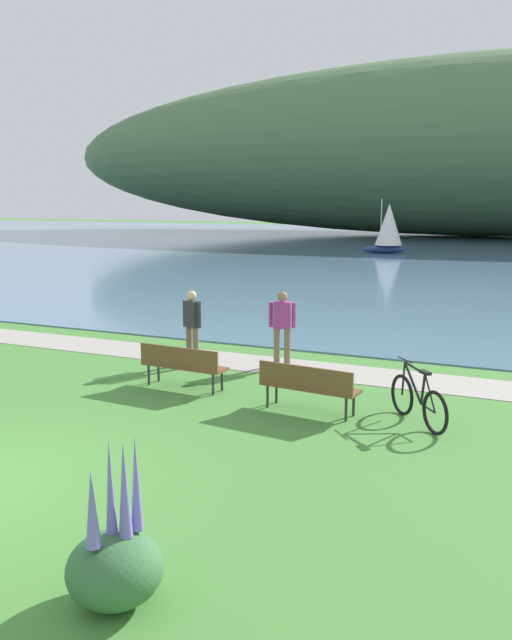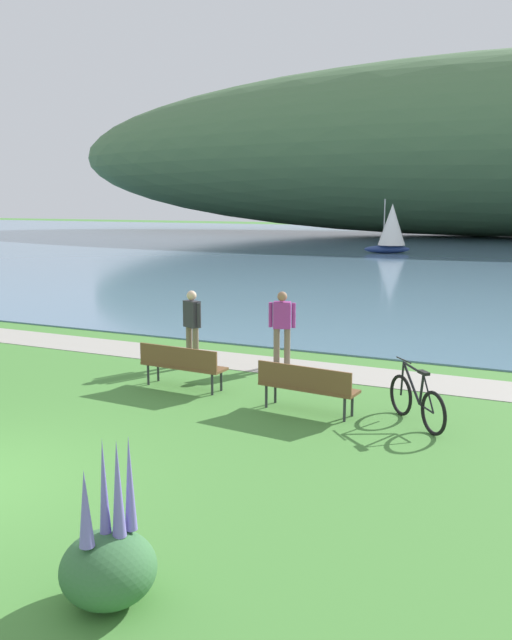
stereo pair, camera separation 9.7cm
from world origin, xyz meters
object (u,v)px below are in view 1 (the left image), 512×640
Objects in this scene: bicycle_leaning_near_bench at (418,401)px; person_at_shoreline at (282,324)px; sailboat_toward_hillside at (388,228)px; park_bench_near_camera at (182,363)px; park_bench_further_along at (308,384)px; person_on_the_grass at (192,323)px.

person_at_shoreline is (-3.56, 2.73, 0.58)m from bicycle_leaning_near_bench.
park_bench_near_camera is at bearing -83.11° from sailboat_toward_hillside.
sailboat_toward_hillside is (-8.97, 35.76, 1.40)m from bicycle_leaning_near_bench.
park_bench_further_along is 1.08× the size of person_on_the_grass.
park_bench_further_along is 4.24m from person_on_the_grass.
sailboat_toward_hillside is at bearing 96.89° from park_bench_near_camera.
sailboat_toward_hillside reaches higher than person_at_shoreline.
person_at_shoreline is at bearing 142.53° from bicycle_leaning_near_bench.
person_at_shoreline is at bearing 20.47° from person_on_the_grass.
person_at_shoreline is at bearing 119.88° from park_bench_further_along.
park_bench_near_camera is at bearing -114.03° from person_at_shoreline.
sailboat_toward_hillside is at bearing 99.31° from person_at_shoreline.
park_bench_near_camera is at bearing -66.22° from person_on_the_grass.
bicycle_leaning_near_bench is 0.80× the size of person_at_shoreline.
bicycle_leaning_near_bench is (4.68, -0.22, -0.12)m from park_bench_near_camera.
park_bench_further_along is 0.49× the size of sailboat_toward_hillside.
park_bench_near_camera is 2.83m from park_bench_further_along.
park_bench_further_along is at bearing -174.17° from bicycle_leaning_near_bench.
park_bench_near_camera is 0.49× the size of sailboat_toward_hillside.
bicycle_leaning_near_bench is 5.86m from person_on_the_grass.
park_bench_further_along is at bearing -60.12° from person_at_shoreline.
person_at_shoreline is at bearing 65.97° from park_bench_near_camera.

